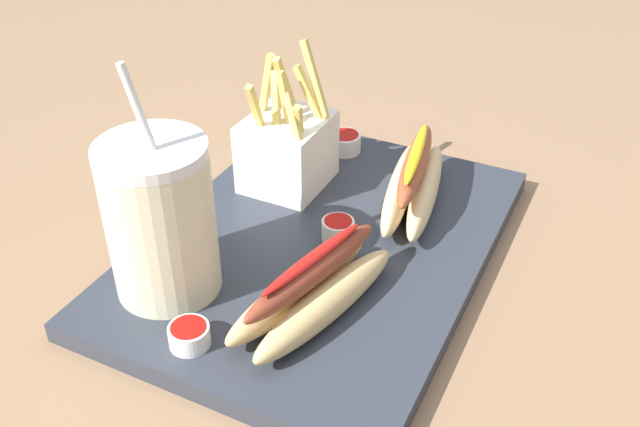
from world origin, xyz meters
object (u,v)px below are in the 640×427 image
(ketchup_cup_1, at_px, (344,142))
(ketchup_cup_2, at_px, (189,334))
(hot_dog_1, at_px, (313,289))
(soda_cup, at_px, (160,220))
(fries_basket, at_px, (287,149))
(ketchup_cup_3, at_px, (338,229))
(hot_dog_2, at_px, (414,182))

(ketchup_cup_1, xyz_separation_m, ketchup_cup_2, (0.35, 0.02, -0.00))
(hot_dog_1, bearing_deg, soda_cup, -77.88)
(hot_dog_1, bearing_deg, ketchup_cup_2, -41.14)
(fries_basket, distance_m, ketchup_cup_3, 0.12)
(hot_dog_1, bearing_deg, ketchup_cup_3, -166.49)
(hot_dog_2, distance_m, ketchup_cup_1, 0.13)
(fries_basket, relative_size, hot_dog_2, 0.83)
(hot_dog_2, xyz_separation_m, ketchup_cup_1, (-0.07, -0.11, -0.01))
(hot_dog_2, height_order, ketchup_cup_3, hot_dog_2)
(fries_basket, xyz_separation_m, hot_dog_2, (-0.02, 0.14, -0.02))
(fries_basket, relative_size, ketchup_cup_2, 4.58)
(soda_cup, height_order, hot_dog_2, soda_cup)
(soda_cup, relative_size, ketchup_cup_2, 6.33)
(hot_dog_1, height_order, ketchup_cup_2, hot_dog_1)
(fries_basket, relative_size, ketchup_cup_1, 4.00)
(ketchup_cup_3, bearing_deg, soda_cup, -38.76)
(hot_dog_2, bearing_deg, ketchup_cup_3, -25.74)
(hot_dog_1, xyz_separation_m, ketchup_cup_2, (0.08, -0.07, -0.01))
(soda_cup, xyz_separation_m, hot_dog_2, (-0.22, 0.15, -0.05))
(fries_basket, bearing_deg, ketchup_cup_2, 10.49)
(fries_basket, bearing_deg, hot_dog_1, 34.26)
(hot_dog_1, distance_m, ketchup_cup_3, 0.11)
(fries_basket, bearing_deg, ketchup_cup_1, 164.04)
(hot_dog_1, height_order, ketchup_cup_1, hot_dog_1)
(fries_basket, bearing_deg, soda_cup, -3.31)
(ketchup_cup_3, bearing_deg, ketchup_cup_2, -14.09)
(hot_dog_2, bearing_deg, hot_dog_1, -5.62)
(soda_cup, height_order, ketchup_cup_2, soda_cup)
(soda_cup, bearing_deg, ketchup_cup_1, 172.66)
(fries_basket, height_order, ketchup_cup_2, fries_basket)
(soda_cup, xyz_separation_m, hot_dog_1, (-0.03, 0.13, -0.05))
(hot_dog_2, height_order, ketchup_cup_2, hot_dog_2)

